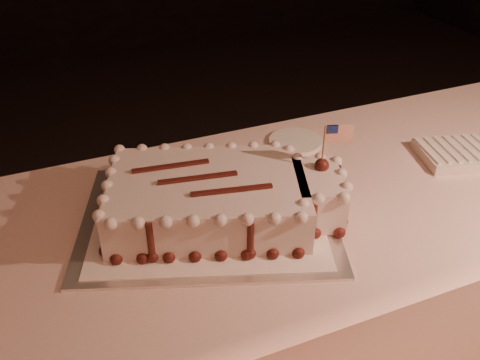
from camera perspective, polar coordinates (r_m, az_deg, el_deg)
name	(u,v)px	position (r m, az deg, el deg)	size (l,w,h in m)	color
banquet_table	(338,290)	(1.66, 10.42, -11.42)	(2.40, 0.80, 0.75)	beige
cake_board	(209,218)	(1.27, -3.33, -4.12)	(0.60, 0.45, 0.01)	silver
doily	(209,217)	(1.27, -3.34, -3.94)	(0.53, 0.40, 0.00)	white
sheet_cake	(222,198)	(1.24, -1.96, -1.89)	(0.59, 0.45, 0.22)	silver
napkin_stack	(461,153)	(1.62, 22.47, 2.63)	(0.26, 0.21, 0.04)	beige
side_plate	(295,142)	(1.59, 5.91, 4.10)	(0.16, 0.16, 0.01)	white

